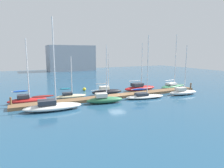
{
  "coord_description": "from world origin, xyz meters",
  "views": [
    {
      "loc": [
        -15.2,
        -28.83,
        7.55
      ],
      "look_at": [
        0.0,
        2.0,
        2.0
      ],
      "focal_mm": 32.1,
      "sensor_mm": 36.0,
      "label": 1
    }
  ],
  "objects": [
    {
      "name": "sailboat_2",
      "position": [
        -7.17,
        3.13,
        0.47
      ],
      "size": [
        5.21,
        1.79,
        6.83
      ],
      "rotation": [
        0.0,
        0.0,
        -0.06
      ],
      "color": "beige",
      "rests_on": "ground_plane"
    },
    {
      "name": "sailboat_6",
      "position": [
        6.83,
        3.53,
        0.6
      ],
      "size": [
        7.06,
        2.57,
        9.14
      ],
      "rotation": [
        0.0,
        0.0,
        0.03
      ],
      "color": "#B21E1E",
      "rests_on": "ground_plane"
    },
    {
      "name": "mooring_buoy_yellow",
      "position": [
        -3.08,
        7.97,
        0.33
      ],
      "size": [
        0.66,
        0.66,
        0.66
      ],
      "primitive_type": "sphere",
      "color": "yellow",
      "rests_on": "ground_plane"
    },
    {
      "name": "dock_piling_far_end",
      "position": [
        15.86,
        -0.9,
        0.74
      ],
      "size": [
        0.28,
        0.28,
        1.47
      ],
      "primitive_type": "cylinder",
      "color": "brown",
      "rests_on": "ground_plane"
    },
    {
      "name": "sailboat_0",
      "position": [
        -13.75,
        2.73,
        0.58
      ],
      "size": [
        5.58,
        1.9,
        9.48
      ],
      "rotation": [
        0.0,
        0.0,
        -0.01
      ],
      "color": "#B21E1E",
      "rests_on": "ground_plane"
    },
    {
      "name": "dock_pier",
      "position": [
        0.0,
        0.0,
        0.23
      ],
      "size": [
        32.53,
        2.11,
        0.46
      ],
      "primitive_type": "cube",
      "color": "brown",
      "rests_on": "ground_plane"
    },
    {
      "name": "sailboat_7",
      "position": [
        11.44,
        -3.18,
        0.56
      ],
      "size": [
        5.77,
        2.36,
        8.66
      ],
      "rotation": [
        0.0,
        0.0,
        -0.12
      ],
      "color": "white",
      "rests_on": "ground_plane"
    },
    {
      "name": "dock_piling_near_end",
      "position": [
        -15.86,
        0.9,
        0.74
      ],
      "size": [
        0.28,
        0.28,
        1.47
      ],
      "primitive_type": "cylinder",
      "color": "brown",
      "rests_on": "ground_plane"
    },
    {
      "name": "sailboat_5",
      "position": [
        3.73,
        -2.49,
        0.49
      ],
      "size": [
        6.85,
        2.9,
        10.1
      ],
      "rotation": [
        0.0,
        0.0,
        -0.15
      ],
      "color": "white",
      "rests_on": "ground_plane"
    },
    {
      "name": "ground_plane",
      "position": [
        0.0,
        0.0,
        0.0
      ],
      "size": [
        120.0,
        120.0,
        0.0
      ],
      "primitive_type": "plane",
      "color": "navy"
    },
    {
      "name": "sailboat_4",
      "position": [
        -0.52,
        3.06,
        0.59
      ],
      "size": [
        5.73,
        2.23,
        7.18
      ],
      "rotation": [
        0.0,
        0.0,
        -0.11
      ],
      "color": "black",
      "rests_on": "ground_plane"
    },
    {
      "name": "harbor_building_distant",
      "position": [
        5.96,
        51.99,
        5.01
      ],
      "size": [
        18.07,
        9.74,
        10.03
      ],
      "primitive_type": "cube",
      "color": "#9399A3",
      "rests_on": "ground_plane"
    },
    {
      "name": "sailboat_8",
      "position": [
        14.96,
        3.01,
        0.5
      ],
      "size": [
        7.48,
        3.36,
        11.07
      ],
      "rotation": [
        0.0,
        0.0,
        0.18
      ],
      "color": "#2D7047",
      "rests_on": "ground_plane"
    },
    {
      "name": "sailboat_1",
      "position": [
        -11.03,
        -2.79,
        0.63
      ],
      "size": [
        7.6,
        2.93,
        11.84
      ],
      "rotation": [
        0.0,
        0.0,
        -0.07
      ],
      "color": "white",
      "rests_on": "ground_plane"
    },
    {
      "name": "sailboat_3",
      "position": [
        -3.41,
        -2.38,
        0.61
      ],
      "size": [
        5.71,
        2.46,
        8.48
      ],
      "rotation": [
        0.0,
        0.0,
        -0.15
      ],
      "color": "#2D7047",
      "rests_on": "ground_plane"
    }
  ]
}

